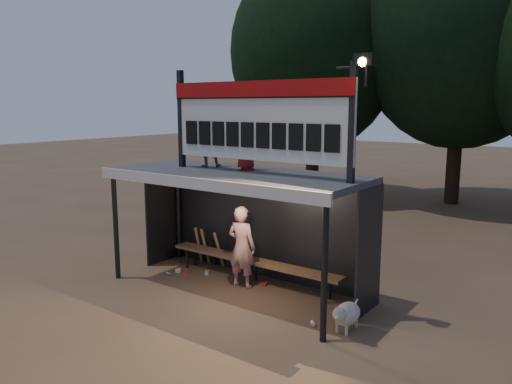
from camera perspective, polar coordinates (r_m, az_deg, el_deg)
ground at (r=9.89m, az=-2.34°, el=-11.12°), size 80.00×80.00×0.00m
player at (r=9.79m, az=-1.64°, el=-6.29°), size 0.63×0.44×1.63m
child_a at (r=10.09m, az=-5.53°, el=5.91°), size 0.65×0.65×1.06m
child_b at (r=9.52m, az=-1.18°, el=5.64°), size 0.60×0.57×1.04m
dugout_shelter at (r=9.58m, az=-1.52°, el=-0.33°), size 5.10×2.08×2.32m
scoreboard_assembly at (r=8.90m, az=0.32°, el=8.47°), size 4.10×0.27×1.99m
bench at (r=10.16m, az=-0.42°, el=-7.94°), size 4.00×0.35×0.48m
tree_left at (r=19.90m, az=6.69°, el=15.51°), size 6.46×6.46×9.27m
tree_mid at (r=19.50m, az=22.56°, el=16.89°), size 7.22×7.22×10.36m
dog at (r=8.26m, az=10.27°, el=-13.57°), size 0.36×0.81×0.49m
bats at (r=11.21m, az=-5.43°, el=-6.29°), size 0.67×0.35×0.84m
litter at (r=10.05m, az=-3.00°, el=-10.54°), size 3.98×1.17×0.08m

